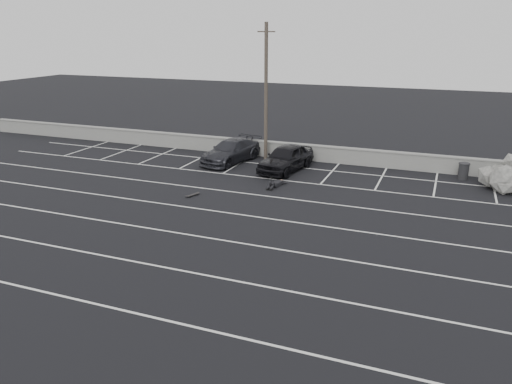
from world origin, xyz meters
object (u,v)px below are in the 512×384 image
at_px(car_left, 286,158).
at_px(skateboard, 192,195).
at_px(person, 278,182).
at_px(utility_pole, 266,93).
at_px(car_right, 231,151).
at_px(trash_bin, 463,171).

height_order(car_left, skateboard, car_left).
bearing_deg(person, utility_pole, 124.48).
xyz_separation_m(car_right, skateboard, (1.01, -7.12, -0.65)).
height_order(utility_pole, person, utility_pole).
height_order(trash_bin, skateboard, trash_bin).
bearing_deg(skateboard, person, 64.81).
distance_m(car_right, person, 5.87).
distance_m(person, skateboard, 4.90).
bearing_deg(utility_pole, car_right, -141.40).
bearing_deg(trash_bin, car_right, -174.78).
bearing_deg(skateboard, car_left, 85.88).
xyz_separation_m(utility_pole, trash_bin, (12.22, -0.20, -3.91)).
bearing_deg(car_right, trash_bin, 16.58).
relative_size(car_right, trash_bin, 5.13).
bearing_deg(car_right, utility_pole, 49.96).
distance_m(car_right, utility_pole, 4.39).
distance_m(car_left, person, 3.16).
xyz_separation_m(car_right, utility_pole, (1.87, 1.49, 3.68)).
distance_m(car_right, skateboard, 7.22).
distance_m(car_right, trash_bin, 14.15).
height_order(car_left, person, car_left).
relative_size(car_right, person, 2.21).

